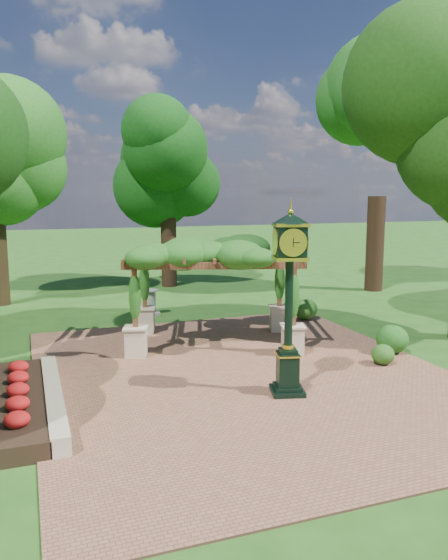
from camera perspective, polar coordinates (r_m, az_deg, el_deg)
name	(u,v)px	position (r m, az deg, el deg)	size (l,w,h in m)	color
ground	(261,389)	(13.02, 3.85, -11.27)	(120.00, 120.00, 0.00)	#1E4714
brick_plaza	(244,375)	(13.88, 2.15, -9.85)	(10.00, 12.00, 0.04)	brown
border_wall	(54,398)	(12.43, -17.38, -11.71)	(0.35, 5.00, 0.40)	#C6B793
flower_bed	(8,405)	(12.45, -21.60, -12.02)	(1.50, 5.00, 0.36)	red
pedestal_clock	(289,287)	(12.06, 6.83, -0.72)	(1.00, 1.00, 4.15)	black
pergola	(213,258)	(16.18, -1.12, 2.35)	(5.79, 4.53, 3.19)	beige
sundial	(152,304)	(20.63, -7.52, -2.47)	(0.53, 0.53, 0.94)	gray
shrub_front	(383,354)	(15.11, 16.27, -7.47)	(0.60, 0.60, 0.54)	#235017
shrub_mid	(392,339)	(16.21, 17.17, -5.91)	(0.90, 0.90, 0.81)	#1C5016
shrub_back	(305,309)	(19.71, 8.51, -3.03)	(0.84, 0.84, 0.76)	#2C611C
tree_north	(167,163)	(26.55, -5.93, 12.05)	(4.06, 4.06, 8.65)	#321E14
tree_east_far	(381,121)	(26.36, 16.04, 15.71)	(4.65, 4.65, 11.27)	black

